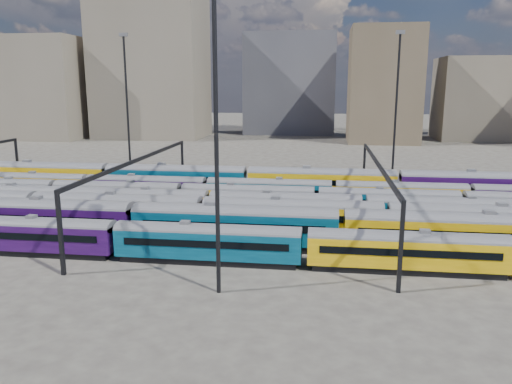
# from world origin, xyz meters

# --- Properties ---
(ground) EXTENTS (500.00, 500.00, 0.00)m
(ground) POSITION_xyz_m (0.00, 0.00, 0.00)
(ground) COLOR #3C3732
(ground) RESTS_ON ground
(rake_1) EXTENTS (111.66, 3.27, 5.52)m
(rake_1) POSITION_xyz_m (16.71, -10.00, 2.90)
(rake_1) COLOR black
(rake_1) RESTS_ON ground
(rake_2) EXTENTS (125.85, 3.07, 5.17)m
(rake_2) POSITION_xyz_m (-10.49, -5.00, 2.71)
(rake_2) COLOR black
(rake_2) RESTS_ON ground
(rake_3) EXTENTS (115.76, 2.83, 4.75)m
(rake_3) POSITION_xyz_m (-10.84, 0.00, 2.49)
(rake_3) COLOR black
(rake_3) RESTS_ON ground
(rake_4) EXTENTS (111.21, 2.71, 4.55)m
(rake_4) POSITION_xyz_m (2.70, 5.00, 2.39)
(rake_4) COLOR black
(rake_4) RESTS_ON ground
(rake_5) EXTENTS (111.00, 2.71, 4.55)m
(rake_5) POSITION_xyz_m (5.07, 10.00, 2.39)
(rake_5) COLOR black
(rake_5) RESTS_ON ground
(rake_6) EXTENTS (136.69, 3.33, 5.63)m
(rake_6) POSITION_xyz_m (-8.21, 15.00, 2.95)
(rake_6) COLOR black
(rake_6) RESTS_ON ground
(gantry_1) EXTENTS (0.35, 40.35, 8.03)m
(gantry_1) POSITION_xyz_m (-20.00, 0.00, 6.79)
(gantry_1) COLOR black
(gantry_1) RESTS_ON ground
(gantry_2) EXTENTS (0.35, 40.35, 8.03)m
(gantry_2) POSITION_xyz_m (10.00, 0.00, 6.79)
(gantry_2) COLOR black
(gantry_2) RESTS_ON ground
(mast_1) EXTENTS (1.40, 0.50, 25.60)m
(mast_1) POSITION_xyz_m (-30.00, 22.00, 13.97)
(mast_1) COLOR black
(mast_1) RESTS_ON ground
(mast_2) EXTENTS (1.40, 0.50, 25.60)m
(mast_2) POSITION_xyz_m (-5.00, -22.00, 13.97)
(mast_2) COLOR black
(mast_2) RESTS_ON ground
(mast_3) EXTENTS (1.40, 0.50, 25.60)m
(mast_3) POSITION_xyz_m (15.00, 24.00, 13.97)
(mast_3) COLOR black
(mast_3) RESTS_ON ground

